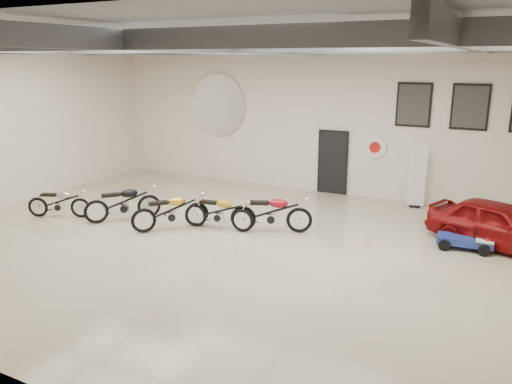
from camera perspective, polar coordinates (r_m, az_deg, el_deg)
The scene contains 18 objects.
floor at distance 12.33m, azimuth -2.55°, elevation -6.23°, with size 16.00×12.00×0.01m, color beige.
ceiling at distance 11.51m, azimuth -2.85°, elevation 17.67°, with size 16.00×12.00×0.01m, color slate.
back_wall at distance 17.08m, azimuth 7.41°, elevation 8.26°, with size 16.00×0.02×5.00m, color silver.
left_wall at distance 17.06m, azimuth -26.92°, elevation 6.78°, with size 0.02×12.00×5.00m, color silver.
ceiling_beams at distance 11.50m, azimuth -2.83°, elevation 16.42°, with size 15.80×11.80×0.32m, color #515258, non-canonical shape.
door at distance 17.10m, azimuth 8.77°, elevation 3.30°, with size 0.92×0.08×2.10m, color black.
logo_plaque at distance 18.73m, azimuth -4.37°, elevation 9.84°, with size 2.30×0.06×1.16m, color silver, non-canonical shape.
poster_left at distance 16.23m, azimuth 17.58°, elevation 9.49°, with size 1.05×0.08×1.35m, color black, non-canonical shape.
poster_mid at distance 16.04m, azimuth 23.27°, elevation 8.92°, with size 1.05×0.08×1.35m, color black, non-canonical shape.
oil_sign at distance 16.61m, azimuth 13.46°, elevation 5.00°, with size 0.72×0.10×0.72m, color white, non-canonical shape.
banner_stand at distance 16.04m, azimuth 17.93°, elevation 1.65°, with size 0.52×0.21×1.92m, color white, non-canonical shape.
motorcycle_silver at distance 15.50m, azimuth -21.63°, elevation -1.03°, with size 1.80×0.56×0.94m, color silver, non-canonical shape.
motorcycle_black at distance 14.59m, azimuth -14.99°, elevation -1.11°, with size 2.09×0.65×1.09m, color silver, non-canonical shape.
motorcycle_gold at distance 13.55m, azimuth -9.76°, elevation -2.06°, with size 2.07×0.64×1.07m, color silver, non-canonical shape.
motorcycle_yellow at distance 13.43m, azimuth -4.30°, elevation -2.18°, with size 1.95×0.60×1.01m, color silver, non-canonical shape.
motorcycle_red at distance 13.17m, azimuth 1.75°, elevation -2.28°, with size 2.13×0.66×1.11m, color silver, non-canonical shape.
go_kart at distance 13.06m, azimuth 23.36°, elevation -4.94°, with size 1.55×0.70×0.56m, color navy, non-canonical shape.
vintage_car at distance 13.46m, azimuth 26.04°, elevation -3.36°, with size 3.37×1.36×1.15m, color maroon.
Camera 1 is at (5.70, -9.98, 4.45)m, focal length 35.00 mm.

